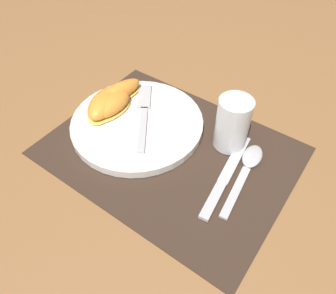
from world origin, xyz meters
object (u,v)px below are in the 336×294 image
juice_glass (232,126)px  citrus_wedge_2 (102,105)px  plate (137,124)px  knife (226,176)px  fork (143,111)px  citrus_wedge_1 (111,105)px  citrus_wedge_0 (115,95)px  spoon (248,165)px

juice_glass → citrus_wedge_2: bearing=-161.0°
plate → knife: (0.21, -0.01, -0.01)m
fork → citrus_wedge_2: (-0.07, -0.04, 0.01)m
juice_glass → fork: size_ratio=0.59×
citrus_wedge_1 → citrus_wedge_2: (-0.01, -0.01, 0.00)m
citrus_wedge_0 → citrus_wedge_1: 0.03m
spoon → citrus_wedge_0: citrus_wedge_0 is taller
knife → citrus_wedge_1: size_ratio=2.04×
knife → fork: fork is taller
plate → citrus_wedge_2: citrus_wedge_2 is taller
juice_glass → fork: bearing=-167.2°
fork → knife: bearing=-9.8°
fork → plate: bearing=-78.1°
citrus_wedge_0 → citrus_wedge_1: size_ratio=1.39×
knife → citrus_wedge_2: citrus_wedge_2 is taller
plate → citrus_wedge_1: citrus_wedge_1 is taller
fork → citrus_wedge_1: 0.07m
plate → juice_glass: bearing=21.2°
knife → citrus_wedge_1: (-0.27, 0.00, 0.03)m
juice_glass → spoon: size_ratio=0.59×
plate → fork: 0.03m
citrus_wedge_2 → plate: bearing=13.7°
citrus_wedge_0 → spoon: bearing=2.3°
juice_glass → knife: size_ratio=0.51×
citrus_wedge_2 → juice_glass: bearing=19.0°
plate → juice_glass: juice_glass is taller
plate → fork: (-0.01, 0.03, 0.01)m
citrus_wedge_0 → fork: bearing=3.3°
juice_glass → citrus_wedge_1: bearing=-162.5°
citrus_wedge_0 → citrus_wedge_2: 0.04m
citrus_wedge_1 → knife: bearing=-0.8°
fork → citrus_wedge_0: bearing=-176.7°
plate → citrus_wedge_0: citrus_wedge_0 is taller
knife → citrus_wedge_2: (-0.28, -0.01, 0.03)m
knife → citrus_wedge_0: bearing=173.4°
knife → citrus_wedge_2: bearing=-178.4°
knife → citrus_wedge_1: 0.27m
citrus_wedge_1 → fork: bearing=30.7°
spoon → knife: bearing=-115.1°
citrus_wedge_0 → citrus_wedge_1: citrus_wedge_0 is taller
plate → knife: plate is taller
citrus_wedge_0 → citrus_wedge_2: same height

